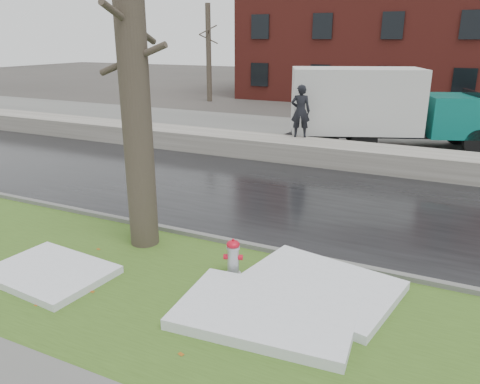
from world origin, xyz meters
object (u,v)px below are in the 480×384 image
at_px(tree, 133,63).
at_px(worker, 301,111).
at_px(box_truck, 381,107).
at_px(fire_hydrant, 233,256).

height_order(tree, worker, tree).
relative_size(tree, box_truck, 0.80).
distance_m(tree, worker, 9.31).
relative_size(tree, worker, 3.88).
relative_size(fire_hydrant, box_truck, 0.08).
bearing_deg(fire_hydrant, box_truck, 68.11).
xyz_separation_m(fire_hydrant, tree, (-2.41, 0.50, 3.40)).
xyz_separation_m(fire_hydrant, box_truck, (0.47, 12.25, 1.24)).
distance_m(fire_hydrant, tree, 4.20).
height_order(fire_hydrant, box_truck, box_truck).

